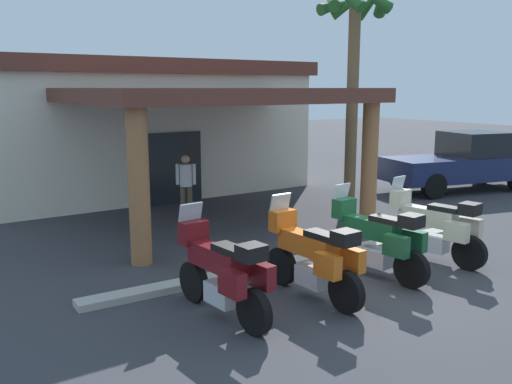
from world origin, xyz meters
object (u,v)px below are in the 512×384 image
Objects in this scene: pickup_truck_navy at (464,163)px; pedestrian at (186,181)px; motorcycle_orange at (313,257)px; motorcycle_cream at (434,227)px; palm_tree_near_portico at (354,37)px; motorcycle_green at (377,239)px; motorcycle_maroon at (223,272)px; motel_building at (138,125)px.

pedestrian is at bearing -177.15° from pickup_truck_navy.
motorcycle_cream is (3.21, 0.28, 0.00)m from motorcycle_orange.
motorcycle_cream is 7.69m from palm_tree_near_portico.
motorcycle_orange is at bearing -155.71° from pedestrian.
palm_tree_near_portico reaches higher than motorcycle_green.
motorcycle_orange is (1.61, -0.11, 0.00)m from motorcycle_maroon.
pickup_truck_navy is (8.56, 4.73, 0.24)m from motorcycle_green.
motorcycle_orange is 0.34× the size of palm_tree_near_portico.
motorcycle_green is at bearing -94.70° from motorcycle_maroon.
motel_building reaches higher than motorcycle_orange.
pickup_truck_navy reaches higher than motorcycle_maroon.
motorcycle_orange is 9.58m from palm_tree_near_portico.
pedestrian is 0.30× the size of pickup_truck_navy.
pedestrian is at bearing -11.17° from motorcycle_orange.
pedestrian reaches higher than motorcycle_cream.
motorcycle_maroon is 6.74m from pedestrian.
pedestrian reaches higher than motorcycle_orange.
pickup_truck_navy is (10.17, 4.94, 0.24)m from motorcycle_orange.
motorcycle_green is at bearing -87.02° from motorcycle_orange.
motel_building is 11.02m from motorcycle_orange.
motorcycle_cream is at bearing -94.44° from motorcycle_maroon.
motorcycle_cream is at bearing -117.10° from palm_tree_near_portico.
motel_building is at bearing 136.16° from palm_tree_near_portico.
motorcycle_green is (1.61, 0.21, 0.00)m from motorcycle_orange.
motorcycle_orange is at bearing -135.60° from palm_tree_near_portico.
pedestrian is at bearing -96.33° from motel_building.
pickup_truck_navy is at bearing -74.14° from motorcycle_maroon.
motorcycle_maroon is 1.61m from motorcycle_orange.
motorcycle_green is 1.61m from motorcycle_cream.
pickup_truck_navy is at bearing -69.42° from motorcycle_green.
pickup_truck_navy is at bearing -34.81° from motel_building.
palm_tree_near_portico is (7.76, 5.92, 4.17)m from motorcycle_maroon.
palm_tree_near_portico reaches higher than motorcycle_maroon.
motorcycle_maroon is 1.34× the size of pedestrian.
motel_building is 10.77m from motorcycle_green.
motorcycle_orange is at bearing 89.11° from motorcycle_green.
motel_building is 7.48m from palm_tree_near_portico.
motorcycle_cream is at bearing -127.15° from pedestrian.
pedestrian is at bearing 10.96° from motorcycle_cream.
motorcycle_maroon is at bearing -105.86° from motel_building.
motorcycle_green is 9.79m from pickup_truck_navy.
motorcycle_green is 0.34× the size of palm_tree_near_portico.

